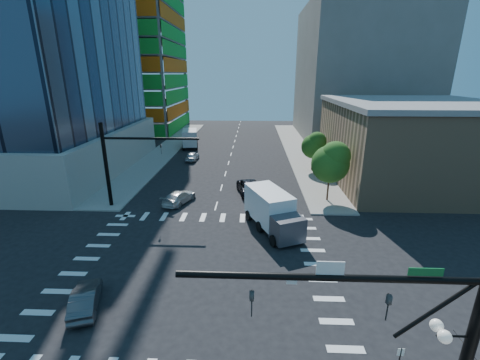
{
  "coord_description": "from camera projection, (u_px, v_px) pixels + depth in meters",
  "views": [
    {
      "loc": [
        3.98,
        -20.45,
        13.81
      ],
      "look_at": [
        2.79,
        8.0,
        4.38
      ],
      "focal_mm": 24.0,
      "sensor_mm": 36.0,
      "label": 1
    }
  ],
  "objects": [
    {
      "name": "road_markings",
      "position": [
        198.0,
        269.0,
        23.89
      ],
      "size": [
        20.0,
        20.0,
        0.01
      ],
      "primitive_type": "cube",
      "color": "silver",
      "rests_on": "ground"
    },
    {
      "name": "box_truck_far",
      "position": [
        190.0,
        139.0,
        63.37
      ],
      "size": [
        3.97,
        7.15,
        3.55
      ],
      "rotation": [
        0.0,
        0.0,
        3.31
      ],
      "color": "black",
      "rests_on": "ground"
    },
    {
      "name": "car_sb_mid",
      "position": [
        192.0,
        156.0,
        53.67
      ],
      "size": [
        1.93,
        4.37,
        1.46
      ],
      "primitive_type": "imported",
      "rotation": [
        0.0,
        0.0,
        3.09
      ],
      "color": "silver",
      "rests_on": "ground"
    },
    {
      "name": "car_sb_near",
      "position": [
        179.0,
        197.0,
        35.9
      ],
      "size": [
        3.52,
        5.21,
        1.4
      ],
      "primitive_type": "imported",
      "rotation": [
        0.0,
        0.0,
        2.79
      ],
      "color": "silver",
      "rests_on": "ground"
    },
    {
      "name": "sidewalk_nw",
      "position": [
        168.0,
        148.0,
        62.3
      ],
      "size": [
        5.0,
        60.0,
        0.15
      ],
      "primitive_type": "cube",
      "color": "gray",
      "rests_on": "ground"
    },
    {
      "name": "tree_south",
      "position": [
        332.0,
        162.0,
        35.11
      ],
      "size": [
        4.16,
        4.16,
        6.82
      ],
      "color": "#382316",
      "rests_on": "sidewalk_ne"
    },
    {
      "name": "signal_mast_se",
      "position": [
        443.0,
        344.0,
        10.99
      ],
      "size": [
        10.51,
        2.48,
        9.0
      ],
      "color": "black",
      "rests_on": "sidewalk_se"
    },
    {
      "name": "car_nb_far",
      "position": [
        250.0,
        188.0,
        38.6
      ],
      "size": [
        3.59,
        5.8,
        1.5
      ],
      "primitive_type": "imported",
      "rotation": [
        0.0,
        0.0,
        0.22
      ],
      "color": "black",
      "rests_on": "ground"
    },
    {
      "name": "bg_building_ne",
      "position": [
        359.0,
        73.0,
        70.59
      ],
      "size": [
        24.0,
        30.0,
        28.0
      ],
      "primitive_type": "cube",
      "color": "#66625C",
      "rests_on": "ground"
    },
    {
      "name": "construction_building",
      "position": [
        122.0,
        26.0,
        75.98
      ],
      "size": [
        25.16,
        34.5,
        70.6
      ],
      "color": "slate",
      "rests_on": "ground"
    },
    {
      "name": "commercial_building",
      "position": [
        413.0,
        142.0,
        42.1
      ],
      "size": [
        20.5,
        22.5,
        10.6
      ],
      "color": "#9D7C5B",
      "rests_on": "ground"
    },
    {
      "name": "signal_mast_nw",
      "position": [
        119.0,
        158.0,
        33.47
      ],
      "size": [
        10.2,
        0.4,
        9.0
      ],
      "color": "black",
      "rests_on": "sidewalk_nw"
    },
    {
      "name": "box_truck_near",
      "position": [
        274.0,
        215.0,
        29.25
      ],
      "size": [
        5.36,
        7.39,
        3.57
      ],
      "rotation": [
        0.0,
        0.0,
        0.41
      ],
      "color": "black",
      "rests_on": "ground"
    },
    {
      "name": "tree_north",
      "position": [
        315.0,
        145.0,
        46.7
      ],
      "size": [
        3.54,
        3.52,
        5.78
      ],
      "color": "#382316",
      "rests_on": "sidewalk_ne"
    },
    {
      "name": "ground",
      "position": [
        198.0,
        269.0,
        23.89
      ],
      "size": [
        160.0,
        160.0,
        0.0
      ],
      "primitive_type": "plane",
      "color": "black",
      "rests_on": "ground"
    },
    {
      "name": "car_sb_cross",
      "position": [
        86.0,
        299.0,
        19.71
      ],
      "size": [
        2.64,
        4.36,
        1.36
      ],
      "primitive_type": "imported",
      "rotation": [
        0.0,
        0.0,
        3.46
      ],
      "color": "#424347",
      "rests_on": "ground"
    },
    {
      "name": "sidewalk_ne",
      "position": [
        298.0,
        150.0,
        61.31
      ],
      "size": [
        5.0,
        60.0,
        0.15
      ],
      "primitive_type": "cube",
      "color": "gray",
      "rests_on": "ground"
    }
  ]
}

